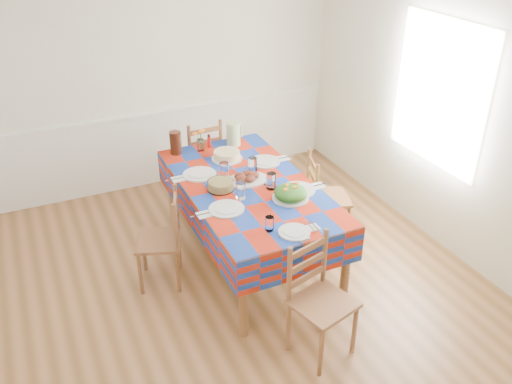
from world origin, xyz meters
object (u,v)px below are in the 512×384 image
Objects in this scene: meat_platter at (246,178)px; tea_pitcher at (176,143)px; chair_near at (319,300)px; chair_right at (324,198)px; chair_left at (163,240)px; dining_table at (248,193)px; chair_far at (201,159)px; green_pitcher at (233,134)px.

tea_pitcher reaches higher than meat_platter.
chair_right is (0.86, 1.34, -0.02)m from chair_near.
tea_pitcher is at bearing 173.91° from chair_left.
meat_platter is at bearing 81.35° from dining_table.
dining_table is 1.35m from chair_far.
dining_table is 5.15× the size of meat_platter.
tea_pitcher reaches higher than chair_far.
tea_pitcher is (-0.62, 0.05, -0.01)m from green_pitcher.
green_pitcher reaches higher than tea_pitcher.
meat_platter is 0.95m from tea_pitcher.
chair_right is at bearing 0.87° from dining_table.
chair_far is at bearing 74.56° from chair_near.
chair_far reaches higher than chair_right.
meat_platter is 0.84m from green_pitcher.
chair_near reaches higher than chair_right.
chair_far is at bearing 89.87° from dining_table.
green_pitcher is 0.28× the size of chair_left.
dining_table is 1.35m from chair_near.
meat_platter is 1.62× the size of green_pitcher.
dining_table is at bearing -66.47° from tea_pitcher.
chair_right reaches higher than chair_left.
chair_left is (-0.86, -0.08, -0.40)m from meat_platter.
dining_table is at bearing 74.38° from chair_near.
chair_far reaches higher than chair_near.
dining_table is 0.14m from meat_platter.
chair_near reaches higher than meat_platter.
chair_near is 1.04× the size of chair_right.
chair_near is (-0.02, -1.39, -0.37)m from meat_platter.
chair_right is at bearing -3.34° from meat_platter.
tea_pitcher is at bearing 41.85° from chair_far.
tea_pitcher is at bearing 71.14° from chair_right.
chair_left is at bearing 107.28° from chair_near.
chair_far reaches higher than dining_table.
meat_platter is at bearing 103.81° from chair_right.
chair_near is 0.98× the size of chair_far.
chair_far reaches higher than meat_platter.
green_pitcher reaches higher than chair_near.
tea_pitcher is 0.24× the size of chair_near.
meat_platter is 1.32m from chair_far.
green_pitcher reaches higher than meat_platter.
chair_left is at bearing -115.66° from tea_pitcher.
chair_far is 1.56m from chair_right.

